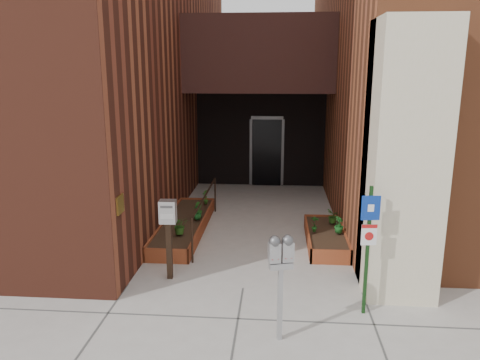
# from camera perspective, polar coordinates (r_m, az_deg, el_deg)

# --- Properties ---
(ground) EXTENTS (80.00, 80.00, 0.00)m
(ground) POSITION_cam_1_polar(r_m,az_deg,el_deg) (8.17, 0.36, -13.06)
(ground) COLOR #9E9991
(ground) RESTS_ON ground
(architecture) EXTENTS (20.00, 14.60, 10.00)m
(architecture) POSITION_cam_1_polar(r_m,az_deg,el_deg) (14.26, 1.84, 18.85)
(architecture) COLOR #602A1B
(architecture) RESTS_ON ground
(planter_left) EXTENTS (0.90, 3.60, 0.30)m
(planter_left) POSITION_cam_1_polar(r_m,az_deg,el_deg) (10.80, -6.81, -5.62)
(planter_left) COLOR brown
(planter_left) RESTS_ON ground
(planter_right) EXTENTS (0.80, 2.20, 0.30)m
(planter_right) POSITION_cam_1_polar(r_m,az_deg,el_deg) (10.17, 10.41, -6.97)
(planter_right) COLOR brown
(planter_right) RESTS_ON ground
(handrail) EXTENTS (0.04, 3.34, 0.90)m
(handrail) POSITION_cam_1_polar(r_m,az_deg,el_deg) (10.48, -4.27, -2.64)
(handrail) COLOR black
(handrail) RESTS_ON ground
(parking_meter) EXTENTS (0.35, 0.21, 1.52)m
(parking_meter) POSITION_cam_1_polar(r_m,az_deg,el_deg) (6.31, 5.00, -9.65)
(parking_meter) COLOR #A0A0A2
(parking_meter) RESTS_ON ground
(sign_post) EXTENTS (0.27, 0.08, 2.01)m
(sign_post) POSITION_cam_1_polar(r_m,az_deg,el_deg) (7.17, 15.39, -6.74)
(sign_post) COLOR #143513
(sign_post) RESTS_ON ground
(payment_dropbox) EXTENTS (0.30, 0.23, 1.44)m
(payment_dropbox) POSITION_cam_1_polar(r_m,az_deg,el_deg) (8.23, -8.75, -5.17)
(payment_dropbox) COLOR black
(payment_dropbox) RESTS_ON ground
(shrub_left_a) EXTENTS (0.43, 0.43, 0.37)m
(shrub_left_a) POSITION_cam_1_polar(r_m,az_deg,el_deg) (9.79, -7.33, -5.51)
(shrub_left_a) COLOR #275217
(shrub_left_a) RESTS_ON planter_left
(shrub_left_b) EXTENTS (0.27, 0.27, 0.35)m
(shrub_left_b) POSITION_cam_1_polar(r_m,az_deg,el_deg) (10.81, -5.11, -3.64)
(shrub_left_b) COLOR #1E5117
(shrub_left_b) RESTS_ON planter_left
(shrub_left_c) EXTENTS (0.27, 0.27, 0.34)m
(shrub_left_c) POSITION_cam_1_polar(r_m,az_deg,el_deg) (10.67, -5.24, -3.90)
(shrub_left_c) COLOR #164F1B
(shrub_left_c) RESTS_ON planter_left
(shrub_left_d) EXTENTS (0.27, 0.27, 0.37)m
(shrub_left_d) POSITION_cam_1_polar(r_m,az_deg,el_deg) (11.84, -4.22, -2.04)
(shrub_left_d) COLOR #28631C
(shrub_left_d) RESTS_ON planter_left
(shrub_right_a) EXTENTS (0.27, 0.27, 0.34)m
(shrub_right_a) POSITION_cam_1_polar(r_m,az_deg,el_deg) (10.00, 11.98, -5.36)
(shrub_right_a) COLOR #18541B
(shrub_right_a) RESTS_ON planter_right
(shrub_right_b) EXTENTS (0.23, 0.23, 0.35)m
(shrub_right_b) POSITION_cam_1_polar(r_m,az_deg,el_deg) (9.96, 9.10, -5.29)
(shrub_right_b) COLOR #164F17
(shrub_right_b) RESTS_ON planter_right
(shrub_right_c) EXTENTS (0.30, 0.30, 0.31)m
(shrub_right_c) POSITION_cam_1_polar(r_m,az_deg,el_deg) (10.58, 11.25, -4.35)
(shrub_right_c) COLOR #285E1A
(shrub_right_c) RESTS_ON planter_right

